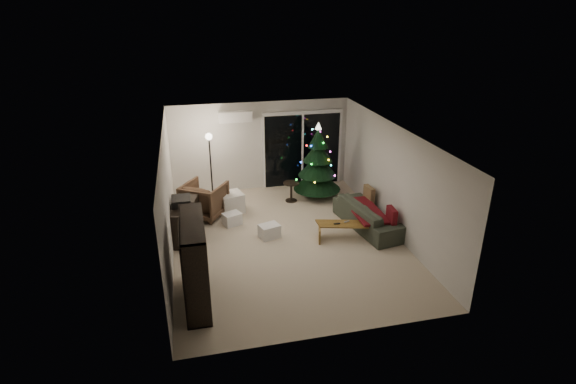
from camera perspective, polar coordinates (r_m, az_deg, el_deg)
name	(u,v)px	position (r m, az deg, el deg)	size (l,w,h in m)	color
room	(291,174)	(11.21, 0.40, 2.30)	(6.50, 7.51, 2.60)	beige
bookshelf	(183,264)	(8.06, -13.15, -8.88)	(0.40, 1.58, 1.58)	black
media_cabinet	(183,221)	(10.45, -13.17, -3.59)	(0.48, 1.29, 0.80)	black
stereo	(181,201)	(10.25, -13.41, -1.15)	(0.41, 0.48, 0.17)	black
armchair	(204,200)	(11.36, -10.56, -0.95)	(0.94, 0.97, 0.88)	#4F3F2C
ottoman	(231,202)	(11.58, -7.20, -1.30)	(0.55, 0.55, 0.50)	white
cardboard_box_a	(232,219)	(10.93, -7.11, -3.41)	(0.41, 0.31, 0.29)	white
cardboard_box_b	(269,231)	(10.28, -2.38, -4.98)	(0.44, 0.33, 0.31)	white
side_table	(291,192)	(12.08, 0.41, 0.03)	(0.43, 0.43, 0.53)	black
floor_lamp	(211,170)	(11.89, -9.73, 2.76)	(0.30, 0.30, 1.87)	black
sofa	(369,215)	(10.83, 10.25, -2.94)	(2.11, 0.82, 0.62)	#3F463A
sofa_throw	(365,211)	(10.73, 9.81, -2.33)	(0.66, 1.52, 0.05)	maroon
cushion_a	(369,194)	(11.36, 10.25, -0.29)	(0.12, 0.41, 0.41)	olive
cushion_b	(392,217)	(10.29, 13.02, -3.06)	(0.12, 0.41, 0.41)	maroon
coffee_table	(343,231)	(10.30, 6.98, -4.89)	(1.17, 0.41, 0.37)	olive
remote_a	(337,224)	(10.17, 6.24, -4.02)	(0.15, 0.04, 0.02)	black
remote_b	(347,222)	(10.29, 7.47, -3.74)	(0.14, 0.04, 0.02)	slate
christmas_tree	(318,161)	(12.12, 3.78, 3.99)	(1.30, 1.30, 2.09)	black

